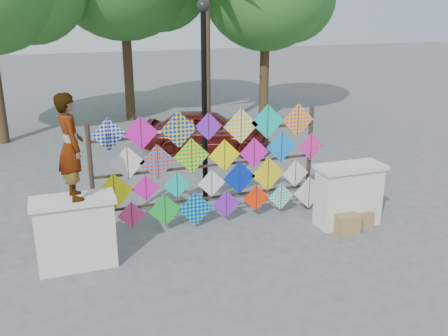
% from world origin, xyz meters
% --- Properties ---
extents(ground, '(80.00, 80.00, 0.00)m').
position_xyz_m(ground, '(0.00, 0.00, 0.00)').
color(ground, slate).
rests_on(ground, ground).
extents(parapet_left, '(1.40, 0.65, 1.28)m').
position_xyz_m(parapet_left, '(-2.70, -0.20, 0.65)').
color(parapet_left, silver).
rests_on(parapet_left, ground).
extents(parapet_right, '(1.40, 0.65, 1.28)m').
position_xyz_m(parapet_right, '(2.70, -0.20, 0.65)').
color(parapet_right, silver).
rests_on(parapet_right, ground).
extents(kite_rack, '(4.96, 0.24, 2.44)m').
position_xyz_m(kite_rack, '(0.11, 0.73, 1.24)').
color(kite_rack, '#30221A').
rests_on(kite_rack, ground).
extents(vendor_woman, '(0.53, 0.71, 1.78)m').
position_xyz_m(vendor_woman, '(-2.64, -0.20, 2.17)').
color(vendor_woman, '#99999E').
rests_on(vendor_woman, parapet_left).
extents(sedan, '(4.11, 2.86, 1.30)m').
position_xyz_m(sedan, '(1.52, 5.83, 0.65)').
color(sedan, '#54130E').
rests_on(sedan, ground).
extents(lamppost, '(0.28, 0.28, 4.46)m').
position_xyz_m(lamppost, '(0.30, 2.00, 2.69)').
color(lamppost, black).
rests_on(lamppost, ground).
extents(cardboard_box_near, '(0.45, 0.40, 0.40)m').
position_xyz_m(cardboard_box_near, '(2.45, -0.58, 0.20)').
color(cardboard_box_near, olive).
rests_on(cardboard_box_near, ground).
extents(cardboard_box_far, '(0.41, 0.38, 0.35)m').
position_xyz_m(cardboard_box_far, '(2.88, -0.41, 0.17)').
color(cardboard_box_far, olive).
rests_on(cardboard_box_far, ground).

